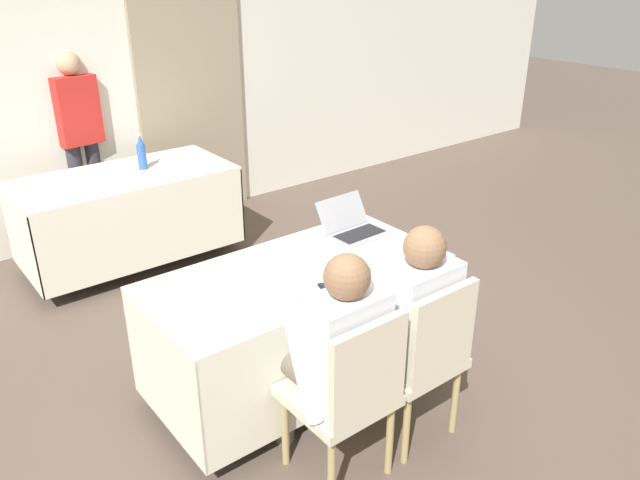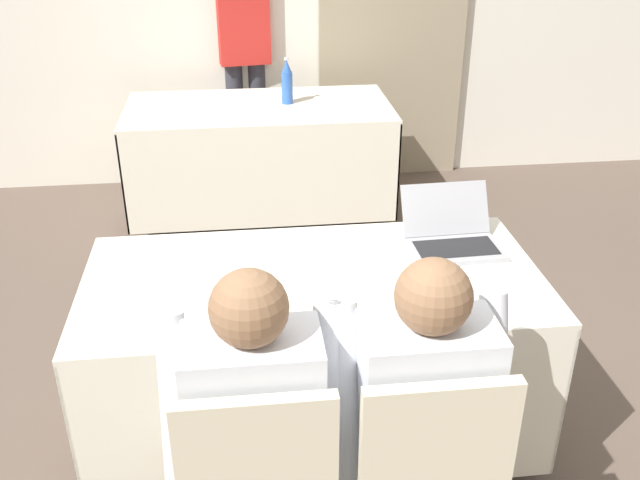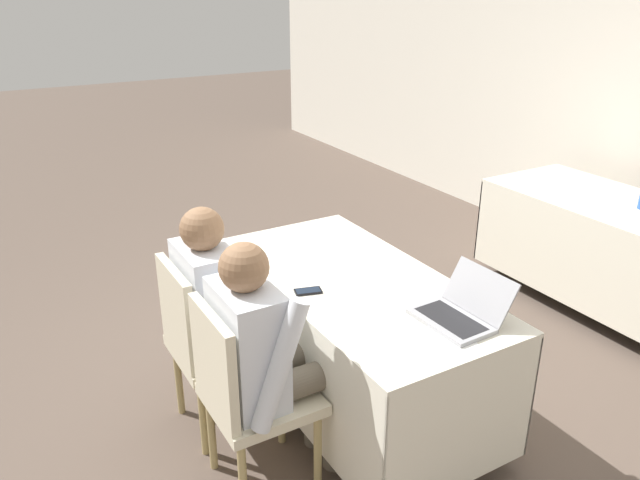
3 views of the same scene
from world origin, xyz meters
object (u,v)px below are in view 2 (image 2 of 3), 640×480
at_px(person_red_shirt, 244,53).
at_px(cell_phone, 323,317).
at_px(laptop, 453,237).
at_px(water_bottle, 287,83).
at_px(person_white_shirt, 416,403).
at_px(chair_near_right, 421,471).
at_px(person_checkered_shirt, 255,416).

bearing_deg(person_red_shirt, cell_phone, -94.44).
bearing_deg(laptop, water_bottle, 101.70).
bearing_deg(person_red_shirt, laptop, -82.39).
height_order(laptop, person_white_shirt, person_white_shirt).
xyz_separation_m(cell_phone, water_bottle, (0.07, 2.39, 0.12)).
relative_size(water_bottle, chair_near_right, 0.31).
bearing_deg(cell_phone, person_white_shirt, -39.61).
distance_m(person_white_shirt, person_red_shirt, 3.43).
bearing_deg(person_white_shirt, laptop, -112.51).
relative_size(chair_near_right, person_white_shirt, 0.78).
height_order(person_checkered_shirt, person_red_shirt, person_red_shirt).
bearing_deg(laptop, person_checkered_shirt, -137.45).
bearing_deg(cell_phone, person_checkered_shirt, -109.06).
relative_size(laptop, person_white_shirt, 0.30).
distance_m(cell_phone, chair_near_right, 0.55).
xyz_separation_m(water_bottle, person_red_shirt, (-0.24, 0.67, 0.04)).
bearing_deg(laptop, person_red_shirt, 103.35).
bearing_deg(person_white_shirt, water_bottle, -86.66).
xyz_separation_m(person_checkered_shirt, person_white_shirt, (0.46, 0.00, 0.00)).
height_order(cell_phone, person_checkered_shirt, person_checkered_shirt).
bearing_deg(person_checkered_shirt, laptop, -135.50).
distance_m(water_bottle, person_red_shirt, 0.71).
distance_m(water_bottle, chair_near_right, 2.86).
bearing_deg(person_white_shirt, cell_phone, -55.50).
bearing_deg(cell_phone, chair_near_right, -46.45).
bearing_deg(laptop, person_white_shirt, -114.46).
relative_size(laptop, water_bottle, 1.26).
distance_m(chair_near_right, person_checkered_shirt, 0.50).
bearing_deg(cell_phone, water_bottle, 104.23).
xyz_separation_m(chair_near_right, person_checkered_shirt, (-0.46, 0.10, 0.16)).
bearing_deg(person_red_shirt, person_checkered_shirt, -98.69).
relative_size(cell_phone, person_checkered_shirt, 0.12).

